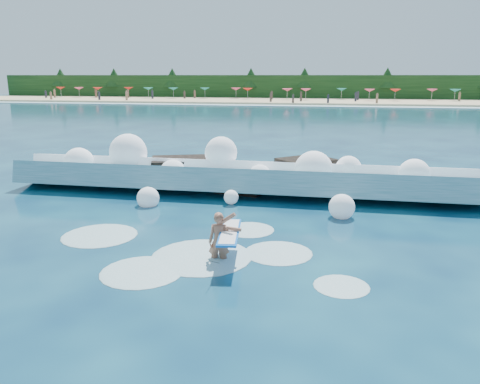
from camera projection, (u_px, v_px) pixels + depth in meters
The scene contains 11 objects.
ground at pixel (179, 244), 14.10m from camera, with size 200.00×200.00×0.00m, color #082140.
beach at pixel (310, 101), 88.30m from camera, with size 140.00×20.00×0.40m, color tan.
wet_band at pixel (306, 106), 77.87m from camera, with size 140.00×5.00×0.08m, color silver.
treeline at pixel (313, 87), 97.26m from camera, with size 140.00×4.00×5.00m, color black.
breaking_wave at pixel (239, 179), 20.28m from camera, with size 19.72×3.00×1.70m.
rock_cluster at pixel (237, 176), 21.21m from camera, with size 8.73×3.60×1.57m.
surfer_with_board at pixel (222, 240), 12.70m from camera, with size 1.00×2.85×1.64m.
wave_spray at pixel (221, 165), 20.21m from camera, with size 15.86×4.77×2.52m.
surf_foam at pixel (186, 252), 13.45m from camera, with size 9.37×5.82×0.14m.
beach_umbrellas at pixel (310, 90), 90.14m from camera, with size 110.96×6.03×0.50m.
beachgoers at pixel (381, 97), 83.28m from camera, with size 100.08×12.82×1.94m.
Camera 1 is at (4.39, -12.69, 4.94)m, focal length 35.00 mm.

